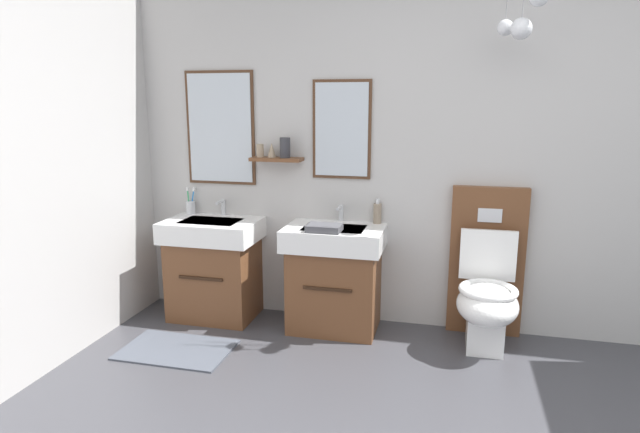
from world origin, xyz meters
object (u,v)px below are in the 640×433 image
at_px(folded_hand_towel, 324,228).
at_px(vanity_sink_left, 214,266).
at_px(vanity_sink_right, 335,275).
at_px(toothbrush_cup, 191,206).
at_px(soap_dispenser, 377,213).
at_px(toilet, 486,288).

bearing_deg(folded_hand_towel, vanity_sink_left, 170.58).
height_order(vanity_sink_right, toothbrush_cup, toothbrush_cup).
bearing_deg(soap_dispenser, vanity_sink_right, -146.41).
xyz_separation_m(vanity_sink_left, toilet, (1.88, 0.00, -0.00)).
bearing_deg(vanity_sink_right, soap_dispenser, 33.59).
distance_m(vanity_sink_right, soap_dispenser, 0.52).
relative_size(vanity_sink_right, soap_dispenser, 4.15).
bearing_deg(vanity_sink_left, soap_dispenser, 8.52).
height_order(toilet, folded_hand_towel, toilet).
xyz_separation_m(toilet, folded_hand_towel, (-1.03, -0.14, 0.37)).
xyz_separation_m(toilet, soap_dispenser, (-0.73, 0.17, 0.42)).
distance_m(soap_dispenser, folded_hand_towel, 0.44).
bearing_deg(toilet, soap_dispenser, 166.88).
height_order(toothbrush_cup, folded_hand_towel, toothbrush_cup).
bearing_deg(toilet, vanity_sink_right, -179.94).
distance_m(toilet, soap_dispenser, 0.86).
relative_size(toilet, toothbrush_cup, 4.91).
distance_m(toothbrush_cup, soap_dispenser, 1.40).
xyz_separation_m(vanity_sink_right, toothbrush_cup, (-1.14, 0.16, 0.39)).
bearing_deg(toothbrush_cup, soap_dispenser, 0.40).
bearing_deg(folded_hand_towel, toothbrush_cup, 164.56).
bearing_deg(folded_hand_towel, toilet, 7.83).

